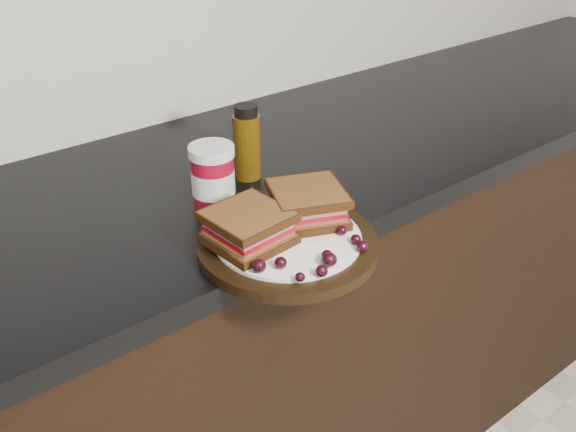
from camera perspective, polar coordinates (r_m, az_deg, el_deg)
name	(u,v)px	position (r m, az deg, el deg)	size (l,w,h in m)	color
base_cabinets	(109,424)	(1.41, -15.62, -17.35)	(3.96, 0.58, 0.86)	black
countertop	(71,235)	(1.13, -18.73, -1.59)	(3.98, 0.60, 0.04)	black
plate	(288,245)	(0.99, 0.00, -2.55)	(0.28, 0.28, 0.02)	black
sandwich_left	(248,227)	(0.96, -3.55, -1.02)	(0.11, 0.11, 0.05)	brown
sandwich_right	(307,204)	(1.02, 1.74, 1.09)	(0.11, 0.11, 0.05)	brown
grape_0	(259,266)	(0.90, -2.59, -4.44)	(0.02, 0.02, 0.02)	black
grape_1	(281,263)	(0.91, -0.65, -4.18)	(0.02, 0.02, 0.02)	black
grape_2	(300,277)	(0.88, 1.08, -5.44)	(0.01, 0.01, 0.01)	black
grape_3	(322,271)	(0.89, 3.01, -4.90)	(0.02, 0.02, 0.02)	black
grape_4	(329,260)	(0.91, 3.71, -3.89)	(0.02, 0.02, 0.02)	black
grape_5	(327,255)	(0.92, 3.50, -3.51)	(0.02, 0.02, 0.02)	black
grape_6	(363,246)	(0.95, 6.64, -2.69)	(0.02, 0.02, 0.02)	black
grape_7	(356,239)	(0.96, 6.06, -2.06)	(0.02, 0.02, 0.02)	black
grape_8	(342,230)	(0.98, 4.82, -1.28)	(0.02, 0.02, 0.02)	black
grape_9	(325,222)	(1.00, 3.33, -0.50)	(0.02, 0.02, 0.02)	black
grape_10	(322,211)	(1.03, 3.06, 0.42)	(0.02, 0.02, 0.02)	black
grape_11	(311,213)	(1.02, 2.08, 0.28)	(0.02, 0.02, 0.02)	black
grape_12	(289,208)	(1.04, 0.12, 0.73)	(0.02, 0.02, 0.02)	black
grape_13	(237,235)	(0.97, -4.53, -1.68)	(0.02, 0.02, 0.02)	black
grape_14	(233,246)	(0.95, -4.90, -2.68)	(0.01, 0.01, 0.01)	black
grape_15	(256,246)	(0.95, -2.88, -2.65)	(0.02, 0.02, 0.02)	black
grape_16	(240,229)	(0.99, -4.32, -1.17)	(0.02, 0.02, 0.02)	black
grape_17	(245,236)	(0.96, -3.86, -1.82)	(0.02, 0.02, 0.02)	black
grape_18	(242,251)	(0.93, -4.11, -3.13)	(0.02, 0.02, 0.02)	black
condiment_jar	(213,177)	(1.09, -6.69, 3.46)	(0.08, 0.08, 0.11)	maroon
oil_bottle	(247,142)	(1.18, -3.68, 6.57)	(0.05, 0.05, 0.14)	#452E06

